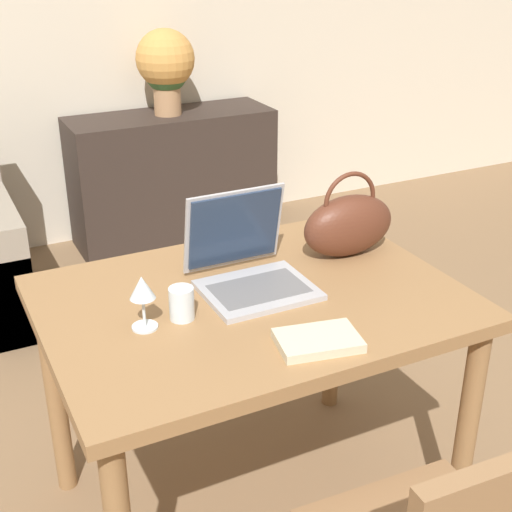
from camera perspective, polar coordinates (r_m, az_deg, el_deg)
dining_table at (r=2.02m, az=-0.29°, el=-5.76°), size 1.14×0.84×0.76m
sideboard at (r=4.15m, az=-6.65°, el=6.26°), size 1.15×0.40×0.74m
laptop at (r=2.01m, az=-0.76°, el=-0.37°), size 0.30×0.31×0.26m
drinking_glass at (r=1.85m, az=-5.97°, el=-3.79°), size 0.07×0.07×0.09m
wine_glass at (r=1.79m, az=-9.08°, el=-2.82°), size 0.07×0.07×0.15m
handbag at (r=2.20m, az=7.40°, el=2.54°), size 0.30×0.13×0.27m
flower_vase at (r=3.98m, az=-7.25°, el=14.90°), size 0.32×0.32×0.46m
book at (r=1.75m, az=4.98°, el=-6.76°), size 0.22×0.17×0.02m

